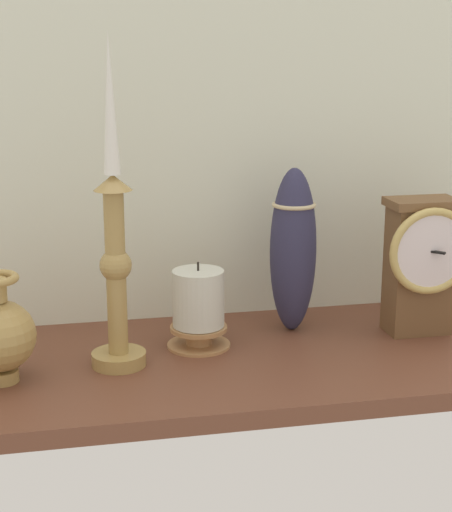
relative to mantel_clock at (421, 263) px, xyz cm
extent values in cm
cube|color=brown|center=(-29.45, -3.10, -11.83)|extent=(100.00, 36.00, 2.40)
cube|color=silver|center=(-29.45, 15.40, 21.87)|extent=(120.00, 2.00, 65.00)
cube|color=brown|center=(0.00, 0.58, -1.28)|extent=(8.91, 5.63, 18.69)
cube|color=brown|center=(0.00, 0.58, 8.66)|extent=(9.98, 6.30, 1.20)
torus|color=tan|center=(0.00, -2.63, 2.47)|extent=(12.51, 1.14, 12.51)
cylinder|color=silver|center=(0.00, -2.73, 2.47)|extent=(10.46, 0.40, 10.46)
cube|color=black|center=(0.00, -3.03, 2.47)|extent=(3.12, 3.35, 0.30)
cylinder|color=#A9894B|center=(-43.97, -3.70, -9.73)|extent=(7.21, 7.21, 1.80)
cylinder|color=#A9894B|center=(-43.97, -3.70, 2.00)|extent=(2.62, 2.62, 21.66)
sphere|color=#A9894B|center=(-43.97, -3.70, 3.08)|extent=(4.19, 4.19, 4.19)
cone|color=#A9894B|center=(-43.97, -3.70, 13.82)|extent=(4.93, 4.93, 2.00)
cone|color=white|center=(-43.97, -3.70, 23.53)|extent=(2.12, 2.12, 17.41)
cylinder|color=#AF8C4C|center=(-58.74, -6.23, -9.83)|extent=(4.06, 4.06, 1.60)
sphere|color=#AF8C4C|center=(-58.74, -6.23, -4.52)|extent=(9.02, 9.02, 9.02)
cylinder|color=#B17F4D|center=(-32.44, 0.96, -9.27)|extent=(3.55, 3.55, 2.72)
cylinder|color=#B17F4D|center=(-32.44, 0.96, -10.23)|extent=(8.88, 8.88, 0.80)
cylinder|color=#B17F4D|center=(-32.44, 0.96, -7.91)|extent=(8.00, 8.00, 0.60)
cylinder|color=silver|center=(-32.44, 0.96, -3.55)|extent=(7.20, 7.20, 7.91)
cylinder|color=black|center=(-32.44, 0.96, 1.01)|extent=(0.30, 0.30, 1.20)
ellipsoid|color=#2E2C48|center=(-17.71, 5.05, 1.48)|extent=(6.75, 6.75, 24.21)
torus|color=#CCB78C|center=(-17.71, 5.05, 8.26)|extent=(6.33, 6.33, 0.60)
camera|label=1|loc=(-50.92, -106.24, 30.98)|focal=57.79mm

